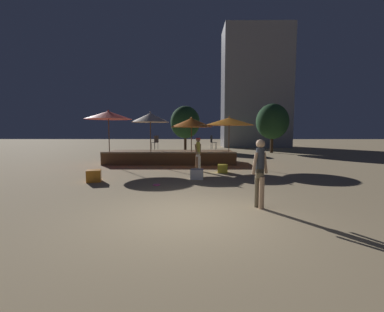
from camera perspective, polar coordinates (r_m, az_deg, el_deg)
ground_plane at (r=6.11m, az=-0.28°, el=-13.14°), size 120.00×120.00×0.00m
wooden_deck at (r=16.16m, az=-4.77°, el=-0.21°), size 7.82×2.85×0.79m
patio_umbrella_0 at (r=15.53m, az=-18.09°, el=8.62°), size 2.66×2.66×3.19m
patio_umbrella_1 at (r=14.72m, az=-0.13°, el=7.42°), size 2.41×2.41×2.79m
patio_umbrella_2 at (r=15.04m, az=-9.26°, el=8.41°), size 2.17×2.17×3.08m
patio_umbrella_3 at (r=15.12m, az=8.26°, el=7.61°), size 2.90×2.90×2.83m
cube_seat_0 at (r=12.26m, az=6.84°, el=-2.81°), size 0.52×0.52×0.39m
cube_seat_1 at (r=10.61m, az=1.09°, el=-4.02°), size 0.55×0.55×0.40m
cube_seat_2 at (r=10.74m, az=-20.98°, el=-4.12°), size 0.65×0.65×0.46m
person_0 at (r=6.73m, az=14.83°, el=-3.18°), size 0.49×0.31×1.76m
person_1 at (r=12.65m, az=1.36°, el=0.75°), size 0.35×0.42×1.64m
bistro_chair_0 at (r=16.87m, az=4.59°, el=3.36°), size 0.44×0.44×0.90m
bistro_chair_1 at (r=16.79m, az=-8.11°, el=3.32°), size 0.48×0.48×0.90m
frisbee_disc at (r=9.48m, az=-7.90°, el=-6.35°), size 0.26×0.26×0.03m
background_tree_0 at (r=27.56m, az=-1.51°, el=7.49°), size 3.12×3.12×4.65m
background_tree_1 at (r=24.64m, az=17.42°, el=7.31°), size 2.92×2.92×4.47m
distant_building at (r=34.22m, az=13.91°, el=14.35°), size 8.22×4.34×14.66m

